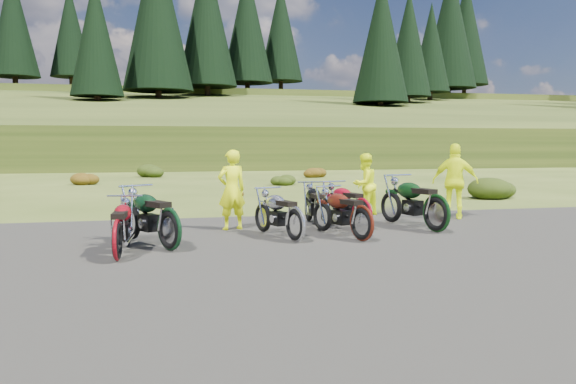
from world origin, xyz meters
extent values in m
plane|color=#3D4B19|center=(0.00, 0.00, 0.00)|extent=(300.00, 300.00, 0.00)
cube|color=black|center=(0.00, -2.00, 0.00)|extent=(20.00, 12.00, 0.04)
cube|color=#2A3A13|center=(0.00, 110.00, 0.00)|extent=(300.00, 90.00, 9.17)
cylinder|color=black|center=(-21.00, 69.00, 9.48)|extent=(0.70, 0.70, 2.20)
cone|color=black|center=(-21.00, 69.00, 17.38)|extent=(6.16, 6.16, 14.00)
cylinder|color=black|center=(-15.00, 75.00, 10.27)|extent=(0.70, 0.70, 2.20)
cone|color=black|center=(-15.00, 75.00, 17.67)|extent=(5.72, 5.72, 13.00)
cylinder|color=black|center=(-9.00, 50.00, 5.69)|extent=(0.70, 0.70, 2.20)
cone|color=black|center=(-9.00, 50.00, 12.59)|extent=(5.28, 5.28, 12.00)
cylinder|color=black|center=(-3.00, 56.00, 6.88)|extent=(0.70, 0.70, 2.20)
cone|color=black|center=(-3.00, 56.00, 16.78)|extent=(7.92, 7.92, 18.00)
cylinder|color=black|center=(3.00, 62.00, 8.08)|extent=(0.70, 0.70, 2.20)
cone|color=black|center=(3.00, 62.00, 17.48)|extent=(7.48, 7.48, 17.00)
cylinder|color=black|center=(9.00, 68.00, 9.28)|extent=(0.70, 0.70, 2.20)
cone|color=black|center=(9.00, 68.00, 18.18)|extent=(7.04, 7.04, 16.00)
cylinder|color=black|center=(15.00, 74.00, 10.27)|extent=(0.70, 0.70, 2.20)
cone|color=black|center=(15.00, 74.00, 18.67)|extent=(6.60, 6.60, 15.00)
cylinder|color=black|center=(21.00, 49.00, 5.49)|extent=(0.70, 0.70, 2.20)
cone|color=black|center=(21.00, 49.00, 13.39)|extent=(6.16, 6.16, 14.00)
cylinder|color=black|center=(27.00, 55.00, 6.68)|extent=(0.70, 0.70, 2.20)
cone|color=black|center=(27.00, 55.00, 14.08)|extent=(5.72, 5.72, 13.00)
cylinder|color=black|center=(33.00, 61.00, 7.88)|extent=(0.70, 0.70, 2.20)
cone|color=black|center=(33.00, 61.00, 14.78)|extent=(5.28, 5.28, 12.00)
cylinder|color=black|center=(39.00, 67.00, 9.08)|extent=(0.70, 0.70, 2.20)
cone|color=black|center=(39.00, 67.00, 18.98)|extent=(7.92, 7.92, 18.00)
cylinder|color=black|center=(45.00, 73.00, 10.27)|extent=(0.70, 0.70, 2.20)
cone|color=black|center=(45.00, 73.00, 19.67)|extent=(7.48, 7.48, 17.00)
ellipsoid|color=#68350D|center=(-6.20, 16.60, 0.38)|extent=(1.30, 1.30, 0.77)
ellipsoid|color=black|center=(-3.30, 21.90, 0.46)|extent=(1.56, 1.56, 0.92)
ellipsoid|color=#68350D|center=(-0.40, 9.20, 0.23)|extent=(0.77, 0.77, 0.45)
ellipsoid|color=black|center=(2.50, 14.50, 0.31)|extent=(1.03, 1.03, 0.61)
ellipsoid|color=#68350D|center=(5.40, 19.80, 0.38)|extent=(1.30, 1.30, 0.77)
ellipsoid|color=black|center=(8.30, 7.10, 0.46)|extent=(1.56, 1.56, 0.92)
ellipsoid|color=#68350D|center=(11.20, 12.40, 0.23)|extent=(0.77, 0.77, 0.45)
imported|color=#E1F40C|center=(-1.30, 1.93, 0.86)|extent=(0.71, 0.56, 1.72)
imported|color=#E1F40C|center=(2.32, 3.58, 0.80)|extent=(0.97, 0.91, 1.59)
imported|color=#E1F40C|center=(4.26, 2.46, 0.93)|extent=(1.17, 0.90, 1.85)
camera|label=1|loc=(-2.74, -10.02, 1.89)|focal=35.00mm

